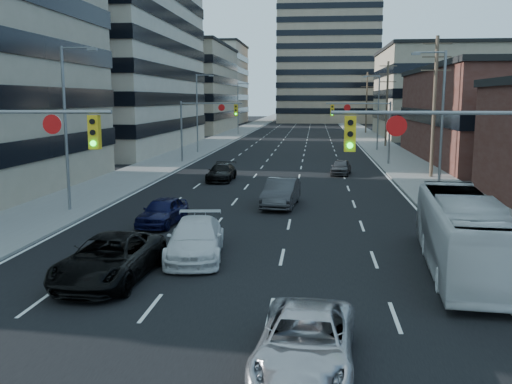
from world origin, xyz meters
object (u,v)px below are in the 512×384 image
(transit_bus, at_px, (462,234))
(sedan_blue, at_px, (163,211))
(black_pickup, at_px, (109,259))
(silver_suv, at_px, (306,342))
(white_van, at_px, (196,239))

(transit_bus, distance_m, sedan_blue, 14.39)
(black_pickup, height_order, transit_bus, transit_bus)
(black_pickup, bearing_deg, transit_bus, 13.47)
(black_pickup, xyz_separation_m, silver_suv, (6.85, -5.87, -0.11))
(white_van, height_order, silver_suv, white_van)
(black_pickup, relative_size, transit_bus, 0.56)
(white_van, relative_size, silver_suv, 1.08)
(white_van, relative_size, transit_bus, 0.52)
(white_van, bearing_deg, sedan_blue, 109.86)
(white_van, xyz_separation_m, silver_suv, (4.49, -9.01, -0.09))
(black_pickup, distance_m, sedan_blue, 8.84)
(silver_suv, xyz_separation_m, transit_bus, (5.51, 8.28, 0.73))
(black_pickup, xyz_separation_m, transit_bus, (12.35, 2.41, 0.62))
(white_van, height_order, sedan_blue, white_van)
(sedan_blue, bearing_deg, black_pickup, -80.17)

